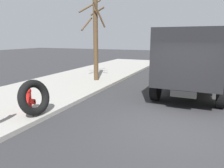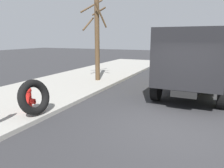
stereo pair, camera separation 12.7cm
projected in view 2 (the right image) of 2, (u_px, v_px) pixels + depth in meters
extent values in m
plane|color=#2D2D30|center=(174.00, 131.00, 6.30)|extent=(80.00, 80.00, 0.00)
cube|color=#99968E|center=(11.00, 102.00, 8.88)|extent=(36.00, 5.00, 0.15)
cylinder|color=red|center=(29.00, 101.00, 7.51)|extent=(0.22, 0.22, 0.65)
sphere|color=red|center=(28.00, 91.00, 7.43)|extent=(0.25, 0.25, 0.25)
cylinder|color=red|center=(33.00, 100.00, 7.42)|extent=(0.10, 0.18, 0.10)
cylinder|color=red|center=(24.00, 99.00, 7.58)|extent=(0.10, 0.18, 0.10)
cylinder|color=red|center=(33.00, 102.00, 7.44)|extent=(0.12, 0.18, 0.12)
torus|color=black|center=(34.00, 97.00, 7.04)|extent=(1.23, 0.68, 1.20)
cube|color=gold|center=(197.00, 58.00, 11.51)|extent=(4.86, 2.62, 1.60)
cube|color=black|center=(189.00, 57.00, 8.27)|extent=(2.06, 2.55, 2.20)
cube|color=black|center=(193.00, 78.00, 10.73)|extent=(7.02, 1.07, 0.24)
cylinder|color=black|center=(222.00, 94.00, 8.20)|extent=(1.11, 0.33, 1.10)
cylinder|color=black|center=(157.00, 88.00, 9.26)|extent=(1.11, 0.33, 1.10)
cylinder|color=black|center=(221.00, 75.00, 12.26)|extent=(1.11, 0.33, 1.10)
cylinder|color=black|center=(175.00, 72.00, 13.31)|extent=(1.11, 0.33, 1.10)
cube|color=#237033|center=(217.00, 53.00, 14.54)|extent=(4.87, 2.64, 1.60)
cube|color=maroon|center=(218.00, 47.00, 17.64)|extent=(2.07, 2.56, 2.20)
cube|color=black|center=(216.00, 65.00, 15.70)|extent=(7.02, 1.11, 0.24)
cylinder|color=black|center=(200.00, 63.00, 18.28)|extent=(1.11, 0.33, 1.10)
cylinder|color=black|center=(194.00, 70.00, 14.23)|extent=(1.11, 0.33, 1.10)
cube|color=#1E3899|center=(200.00, 48.00, 22.85)|extent=(4.87, 2.64, 1.60)
cube|color=silver|center=(203.00, 44.00, 25.96)|extent=(2.07, 2.56, 2.20)
cube|color=black|center=(200.00, 56.00, 24.01)|extent=(7.02, 1.10, 0.24)
cylinder|color=black|center=(191.00, 55.00, 26.59)|extent=(1.11, 0.33, 1.10)
cylinder|color=black|center=(213.00, 56.00, 25.53)|extent=(1.11, 0.33, 1.10)
cylinder|color=black|center=(186.00, 58.00, 22.55)|extent=(1.11, 0.33, 1.10)
cylinder|color=black|center=(212.00, 59.00, 21.48)|extent=(1.11, 0.33, 1.10)
cylinder|color=#4C3823|center=(97.00, 41.00, 12.58)|extent=(0.27, 0.27, 4.59)
cylinder|color=#4C3823|center=(92.00, 6.00, 12.75)|extent=(1.21, 0.92, 0.85)
cylinder|color=#4C3823|center=(88.00, 24.00, 12.62)|extent=(1.19, 0.13, 0.84)
cylinder|color=#4C3823|center=(99.00, 11.00, 12.61)|extent=(0.25, 0.86, 0.50)
cylinder|color=#4C3823|center=(101.00, 15.00, 12.00)|extent=(0.79, 0.45, 1.34)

